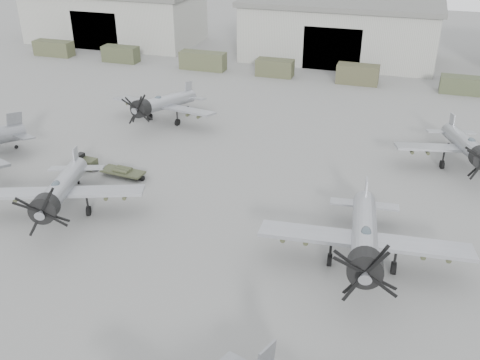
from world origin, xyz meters
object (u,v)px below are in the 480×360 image
at_px(aircraft_mid_1, 59,190).
at_px(tug_trailer, 100,166).
at_px(aircraft_far_0, 162,104).
at_px(aircraft_far_1, 468,147).
at_px(aircraft_mid_2, 365,238).

relative_size(aircraft_mid_1, tug_trailer, 1.80).
height_order(aircraft_mid_1, aircraft_far_0, aircraft_mid_1).
height_order(aircraft_mid_1, aircraft_far_1, aircraft_mid_1).
bearing_deg(aircraft_mid_1, aircraft_far_1, 10.51).
bearing_deg(aircraft_far_1, aircraft_far_0, 163.49).
height_order(aircraft_mid_1, tug_trailer, aircraft_mid_1).
bearing_deg(aircraft_mid_1, aircraft_far_0, 72.31).
distance_m(aircraft_mid_1, aircraft_far_0, 20.15).
xyz_separation_m(aircraft_mid_1, aircraft_mid_2, (22.52, 0.22, 0.21)).
xyz_separation_m(aircraft_mid_1, aircraft_far_1, (29.60, 18.06, -0.02)).
height_order(aircraft_far_0, tug_trailer, aircraft_far_0).
bearing_deg(aircraft_mid_1, aircraft_mid_2, -20.32).
distance_m(aircraft_far_0, tug_trailer, 12.61).
relative_size(aircraft_mid_2, aircraft_far_0, 1.13).
bearing_deg(aircraft_far_0, tug_trailer, -82.08).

